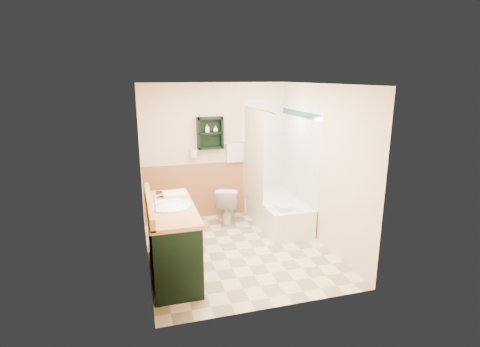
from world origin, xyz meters
name	(u,v)px	position (x,y,z in m)	size (l,w,h in m)	color
floor	(238,249)	(0.00, 0.00, 0.00)	(3.00, 3.00, 0.00)	beige
back_wall	(215,151)	(0.00, 1.52, 1.20)	(2.60, 0.04, 2.40)	#FFF2C7
left_wall	(141,178)	(-1.32, 0.00, 1.20)	(0.04, 3.00, 2.40)	#FFF2C7
right_wall	(322,166)	(1.32, 0.00, 1.20)	(0.04, 3.00, 2.40)	#FFF2C7
ceiling	(238,83)	(0.00, 0.00, 2.42)	(2.60, 3.00, 0.04)	white
wainscot_left	(147,228)	(-1.29, 0.00, 0.50)	(2.98, 2.98, 1.00)	tan
wainscot_back	(216,189)	(0.00, 1.49, 0.50)	(2.58, 2.58, 1.00)	tan
mirror_frame	(145,165)	(-1.27, -0.55, 1.50)	(1.30, 1.30, 1.00)	brown
mirror_glass	(146,165)	(-1.27, -0.55, 1.50)	(1.20, 1.20, 0.90)	white
tile_right	(298,164)	(1.28, 0.75, 1.05)	(1.50, 1.50, 2.10)	white
tile_back	(269,157)	(1.03, 1.48, 1.05)	(0.95, 0.95, 2.10)	white
tile_accent	(300,114)	(1.27, 0.75, 1.90)	(1.50, 1.50, 0.10)	#12402F
wall_shelf	(210,133)	(-0.10, 1.41, 1.55)	(0.45, 0.15, 0.55)	black
hair_dryer	(193,153)	(-0.40, 1.43, 1.20)	(0.10, 0.24, 0.18)	white
towel_bar	(235,143)	(0.35, 1.45, 1.35)	(0.40, 0.06, 0.40)	silver
curtain_rod	(257,109)	(0.53, 0.75, 2.00)	(0.03, 0.03, 1.60)	silver
shower_curtain	(253,159)	(0.53, 0.92, 1.15)	(1.05, 1.05, 1.70)	beige
vanity	(172,240)	(-0.99, -0.43, 0.46)	(0.59, 1.46, 0.93)	black
bathtub	(278,212)	(0.93, 0.75, 0.23)	(0.70, 1.50, 0.47)	white
toilet	(228,205)	(0.11, 1.06, 0.33)	(0.38, 0.68, 0.67)	white
counter_towel	(175,194)	(-0.89, 0.00, 0.95)	(0.31, 0.24, 0.04)	silver
vanity_book	(154,187)	(-1.16, 0.09, 1.05)	(0.18, 0.02, 0.24)	black
tub_towel	(285,208)	(0.82, 0.21, 0.50)	(0.24, 0.20, 0.07)	silver
soap_bottle_a	(207,130)	(-0.15, 1.40, 1.60)	(0.06, 0.14, 0.06)	white
soap_bottle_b	(216,130)	(-0.01, 1.40, 1.61)	(0.08, 0.10, 0.08)	white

